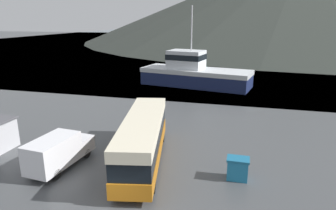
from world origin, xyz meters
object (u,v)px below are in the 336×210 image
(tour_bus, at_px, (143,138))
(fishing_boat, at_px, (194,73))
(small_boat, at_px, (191,68))
(storage_bin, at_px, (238,168))
(delivery_van, at_px, (58,151))

(tour_bus, height_order, fishing_boat, fishing_boat)
(tour_bus, height_order, small_boat, tour_bus)
(storage_bin, bearing_deg, delivery_van, -172.88)
(small_boat, bearing_deg, fishing_boat, -154.87)
(small_boat, bearing_deg, delivery_van, -168.89)
(storage_bin, bearing_deg, tour_bus, 174.05)
(storage_bin, relative_size, small_boat, 0.23)
(tour_bus, distance_m, fishing_boat, 26.84)
(fishing_boat, xyz_separation_m, small_boat, (-2.90, 13.79, -1.55))
(small_boat, bearing_deg, storage_bin, -152.38)
(tour_bus, relative_size, fishing_boat, 0.65)
(delivery_van, distance_m, storage_bin, 12.29)
(tour_bus, relative_size, delivery_van, 2.04)
(delivery_van, distance_m, fishing_boat, 29.40)
(delivery_van, height_order, fishing_boat, fishing_boat)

